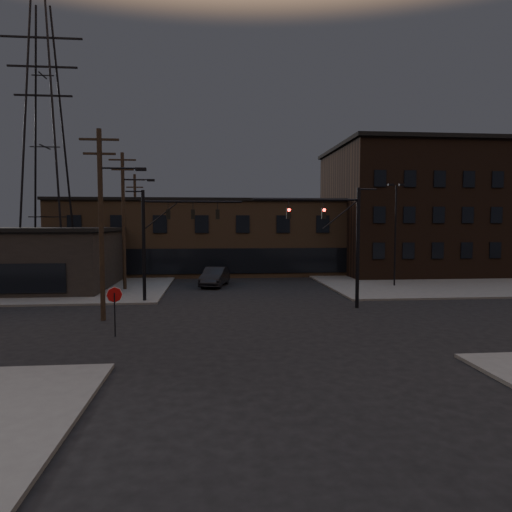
{
  "coord_description": "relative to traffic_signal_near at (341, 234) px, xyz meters",
  "views": [
    {
      "loc": [
        -3.14,
        -24.98,
        5.61
      ],
      "look_at": [
        -0.27,
        4.88,
        3.5
      ],
      "focal_mm": 32.0,
      "sensor_mm": 36.0,
      "label": 1
    }
  ],
  "objects": [
    {
      "name": "building_right",
      "position": [
        16.64,
        21.5,
        2.07
      ],
      "size": [
        22.0,
        16.0,
        14.0
      ],
      "primitive_type": "cube",
      "color": "black",
      "rests_on": "ground"
    },
    {
      "name": "lot_light_b",
      "position": [
        13.64,
        14.5,
        0.58
      ],
      "size": [
        1.5,
        0.28,
        9.14
      ],
      "color": "black",
      "rests_on": "ground"
    },
    {
      "name": "parked_car_lot_b",
      "position": [
        10.19,
        18.15,
        -4.14
      ],
      "size": [
        4.62,
        2.41,
        1.28
      ],
      "primitive_type": "imported",
      "rotation": [
        0.0,
        0.0,
        1.72
      ],
      "color": "#ACABAE",
      "rests_on": "sidewalk_ne"
    },
    {
      "name": "stop_sign",
      "position": [
        -13.36,
        -6.49,
        -3.09
      ],
      "size": [
        0.72,
        0.33,
        2.48
      ],
      "color": "black",
      "rests_on": "ground"
    },
    {
      "name": "sidewalk_nw",
      "position": [
        -27.36,
        17.5,
        -4.86
      ],
      "size": [
        30.0,
        30.0,
        0.15
      ],
      "primitive_type": "cube",
      "color": "#474744",
      "rests_on": "ground"
    },
    {
      "name": "transmission_tower",
      "position": [
        -23.36,
        13.5,
        7.57
      ],
      "size": [
        7.0,
        7.0,
        25.0
      ],
      "primitive_type": null,
      "color": "black",
      "rests_on": "ground"
    },
    {
      "name": "traffic_signal_near",
      "position": [
        0.0,
        0.0,
        0.0
      ],
      "size": [
        7.12,
        0.24,
        8.0
      ],
      "color": "black",
      "rests_on": "ground"
    },
    {
      "name": "building_left",
      "position": [
        -25.36,
        11.5,
        -2.43
      ],
      "size": [
        16.0,
        12.0,
        5.0
      ],
      "primitive_type": "cube",
      "color": "black",
      "rests_on": "ground"
    },
    {
      "name": "utility_pole_far",
      "position": [
        -16.86,
        21.5,
        0.85
      ],
      "size": [
        2.2,
        0.28,
        11.0
      ],
      "color": "black",
      "rests_on": "ground"
    },
    {
      "name": "utility_pole_mid",
      "position": [
        -15.79,
        9.5,
        1.19
      ],
      "size": [
        3.7,
        0.28,
        11.5
      ],
      "color": "black",
      "rests_on": "ground"
    },
    {
      "name": "car_crossing",
      "position": [
        -8.28,
        11.62,
        -4.08
      ],
      "size": [
        2.93,
        5.47,
        1.71
      ],
      "primitive_type": "imported",
      "rotation": [
        0.0,
        0.0,
        -0.23
      ],
      "color": "black",
      "rests_on": "ground"
    },
    {
      "name": "lot_light_a",
      "position": [
        7.64,
        9.5,
        0.58
      ],
      "size": [
        1.5,
        0.28,
        9.14
      ],
      "color": "black",
      "rests_on": "ground"
    },
    {
      "name": "sidewalk_ne",
      "position": [
        16.64,
        17.5,
        -4.86
      ],
      "size": [
        30.0,
        30.0,
        0.15
      ],
      "primitive_type": "cube",
      "color": "#474744",
      "rests_on": "ground"
    },
    {
      "name": "parked_car_lot_a",
      "position": [
        11.28,
        17.11,
        -4.08
      ],
      "size": [
        4.4,
        2.78,
        1.4
      ],
      "primitive_type": "imported",
      "rotation": [
        0.0,
        0.0,
        1.87
      ],
      "color": "black",
      "rests_on": "sidewalk_ne"
    },
    {
      "name": "ground",
      "position": [
        -5.36,
        -4.5,
        -4.93
      ],
      "size": [
        140.0,
        140.0,
        0.0
      ],
      "primitive_type": "plane",
      "color": "black",
      "rests_on": "ground"
    },
    {
      "name": "utility_pole_near",
      "position": [
        -14.79,
        -2.5,
        0.94
      ],
      "size": [
        3.7,
        0.28,
        11.0
      ],
      "color": "black",
      "rests_on": "ground"
    },
    {
      "name": "traffic_signal_far",
      "position": [
        -12.07,
        3.5,
        0.08
      ],
      "size": [
        7.12,
        0.24,
        8.0
      ],
      "color": "black",
      "rests_on": "ground"
    },
    {
      "name": "building_row",
      "position": [
        -5.36,
        23.5,
        -0.93
      ],
      "size": [
        40.0,
        12.0,
        8.0
      ],
      "primitive_type": "cube",
      "color": "#4F3C2A",
      "rests_on": "ground"
    }
  ]
}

